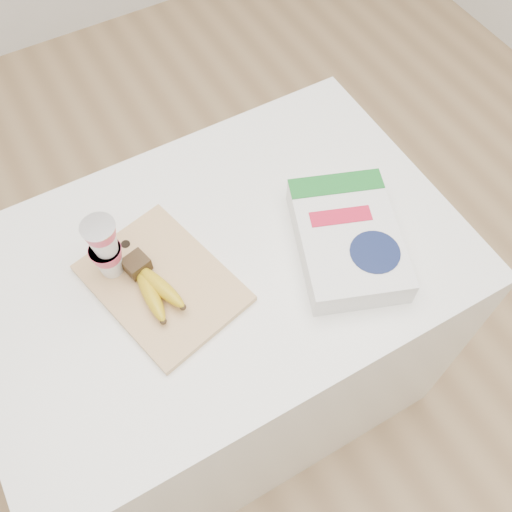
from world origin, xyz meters
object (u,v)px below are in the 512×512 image
at_px(yogurt_stack, 105,248).
at_px(cereal_box, 348,239).
at_px(table, 225,335).
at_px(bananas, 152,285).
at_px(cutting_board, 162,283).

bearing_deg(yogurt_stack, cereal_box, -21.86).
distance_m(table, bananas, 0.46).
height_order(bananas, yogurt_stack, yogurt_stack).
distance_m(yogurt_stack, cereal_box, 0.50).
relative_size(cutting_board, yogurt_stack, 2.02).
xyz_separation_m(yogurt_stack, cereal_box, (0.46, -0.18, -0.07)).
xyz_separation_m(table, bananas, (-0.15, -0.01, 0.44)).
relative_size(yogurt_stack, cereal_box, 0.45).
relative_size(table, cutting_board, 3.31).
distance_m(bananas, cereal_box, 0.42).
distance_m(cutting_board, bananas, 0.04).
distance_m(table, yogurt_stack, 0.55).
bearing_deg(table, bananas, -175.91).
height_order(yogurt_stack, cereal_box, yogurt_stack).
height_order(cutting_board, yogurt_stack, yogurt_stack).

